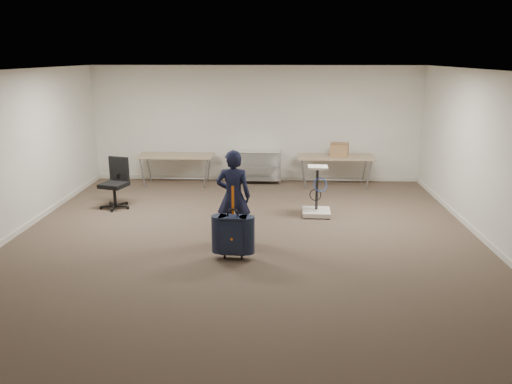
{
  "coord_description": "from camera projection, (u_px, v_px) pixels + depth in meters",
  "views": [
    {
      "loc": [
        0.51,
        -7.66,
        3.03
      ],
      "look_at": [
        0.17,
        0.3,
        0.84
      ],
      "focal_mm": 35.0,
      "sensor_mm": 36.0,
      "label": 1
    }
  ],
  "objects": [
    {
      "name": "ground",
      "position": [
        245.0,
        246.0,
        8.21
      ],
      "size": [
        9.0,
        9.0,
        0.0
      ],
      "primitive_type": "plane",
      "color": "#4B3B2D",
      "rests_on": "ground"
    },
    {
      "name": "room_shell",
      "position": [
        249.0,
        217.0,
        9.52
      ],
      "size": [
        8.0,
        9.0,
        9.0
      ],
      "color": "beige",
      "rests_on": "ground"
    },
    {
      "name": "folding_table_left",
      "position": [
        176.0,
        157.0,
        11.91
      ],
      "size": [
        1.8,
        0.75,
        0.73
      ],
      "color": "#9A815E",
      "rests_on": "ground"
    },
    {
      "name": "folding_table_right",
      "position": [
        336.0,
        158.0,
        11.75
      ],
      "size": [
        1.8,
        0.75,
        0.73
      ],
      "color": "#9A815E",
      "rests_on": "ground"
    },
    {
      "name": "wire_shelf",
      "position": [
        256.0,
        165.0,
        12.14
      ],
      "size": [
        1.22,
        0.47,
        0.8
      ],
      "color": "silver",
      "rests_on": "ground"
    },
    {
      "name": "person",
      "position": [
        233.0,
        196.0,
        8.21
      ],
      "size": [
        0.58,
        0.39,
        1.56
      ],
      "primitive_type": "imported",
      "rotation": [
        0.0,
        0.0,
        3.11
      ],
      "color": "black",
      "rests_on": "ground"
    },
    {
      "name": "suitcase",
      "position": [
        233.0,
        235.0,
        7.58
      ],
      "size": [
        0.44,
        0.27,
        1.16
      ],
      "color": "#151D30",
      "rests_on": "ground"
    },
    {
      "name": "office_chair",
      "position": [
        116.0,
        193.0,
        10.2
      ],
      "size": [
        0.62,
        0.62,
        1.03
      ],
      "color": "black",
      "rests_on": "ground"
    },
    {
      "name": "equipment_cart",
      "position": [
        317.0,
        203.0,
        9.7
      ],
      "size": [
        0.55,
        0.55,
        0.98
      ],
      "color": "beige",
      "rests_on": "ground"
    },
    {
      "name": "cardboard_box",
      "position": [
        339.0,
        150.0,
        11.72
      ],
      "size": [
        0.47,
        0.39,
        0.31
      ],
      "primitive_type": "cube",
      "rotation": [
        0.0,
        0.0,
        -0.23
      ],
      "color": "olive",
      "rests_on": "folding_table_right"
    }
  ]
}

